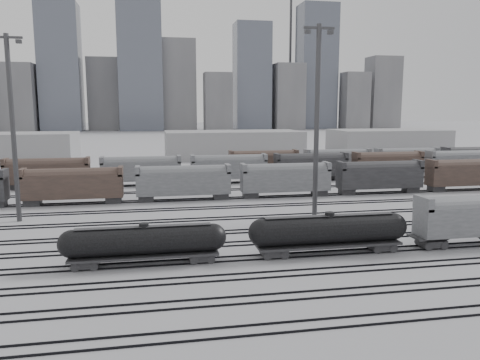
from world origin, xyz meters
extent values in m
plane|color=silver|center=(0.00, 0.00, 0.00)|extent=(900.00, 900.00, 0.00)
cube|color=black|center=(0.00, -14.72, 0.08)|extent=(220.00, 0.07, 0.16)
cube|color=black|center=(0.00, -13.28, 0.08)|extent=(220.00, 0.07, 0.16)
cube|color=black|center=(0.00, -9.72, 0.08)|extent=(220.00, 0.07, 0.16)
cube|color=black|center=(0.00, -8.28, 0.08)|extent=(220.00, 0.07, 0.16)
cube|color=black|center=(0.00, -4.72, 0.08)|extent=(220.00, 0.07, 0.16)
cube|color=black|center=(0.00, -3.28, 0.08)|extent=(220.00, 0.07, 0.16)
cube|color=black|center=(0.00, 0.28, 0.08)|extent=(220.00, 0.07, 0.16)
cube|color=black|center=(0.00, 1.72, 0.08)|extent=(220.00, 0.07, 0.16)
cube|color=black|center=(0.00, 5.28, 0.08)|extent=(220.00, 0.07, 0.16)
cube|color=black|center=(0.00, 6.72, 0.08)|extent=(220.00, 0.07, 0.16)
cube|color=black|center=(0.00, 10.28, 0.08)|extent=(220.00, 0.07, 0.16)
cube|color=black|center=(0.00, 11.72, 0.08)|extent=(220.00, 0.07, 0.16)
cube|color=black|center=(0.00, 17.28, 0.08)|extent=(220.00, 0.07, 0.16)
cube|color=black|center=(0.00, 18.72, 0.08)|extent=(220.00, 0.07, 0.16)
cube|color=black|center=(0.00, 24.28, 0.08)|extent=(220.00, 0.07, 0.16)
cube|color=black|center=(0.00, 25.72, 0.08)|extent=(220.00, 0.07, 0.16)
cube|color=black|center=(0.00, 31.28, 0.08)|extent=(220.00, 0.07, 0.16)
cube|color=black|center=(0.00, 32.72, 0.08)|extent=(220.00, 0.07, 0.16)
cube|color=black|center=(0.00, 39.28, 0.08)|extent=(220.00, 0.07, 0.16)
cube|color=black|center=(0.00, 40.72, 0.08)|extent=(220.00, 0.07, 0.16)
cube|color=black|center=(0.00, 47.28, 0.08)|extent=(220.00, 0.07, 0.16)
cube|color=black|center=(0.00, 48.72, 0.08)|extent=(220.00, 0.07, 0.16)
cube|color=black|center=(0.00, 55.28, 0.08)|extent=(220.00, 0.07, 0.16)
cube|color=black|center=(0.00, 56.72, 0.08)|extent=(220.00, 0.07, 0.16)
cube|color=#242426|center=(-20.18, 1.00, 0.49)|extent=(2.34, 1.89, 0.63)
cube|color=#242426|center=(-9.39, 1.00, 0.49)|extent=(2.34, 1.89, 0.63)
cube|color=#242426|center=(-14.79, 1.00, 0.94)|extent=(13.94, 2.43, 0.22)
cylinder|color=black|center=(-14.79, 1.00, 2.38)|extent=(13.04, 2.61, 2.61)
sphere|color=black|center=(-21.31, 1.00, 2.38)|extent=(2.61, 2.61, 2.61)
sphere|color=black|center=(-8.27, 1.00, 2.38)|extent=(2.61, 2.61, 2.61)
cylinder|color=black|center=(-14.79, 1.00, 3.82)|extent=(0.90, 0.90, 0.45)
cube|color=#242426|center=(-14.79, 1.00, 3.73)|extent=(12.59, 0.81, 0.05)
cube|color=#242426|center=(-2.16, 1.00, 0.53)|extent=(2.51, 2.02, 0.67)
cube|color=#242426|center=(9.41, 1.00, 0.53)|extent=(2.51, 2.02, 0.67)
cube|color=#242426|center=(3.63, 1.00, 1.01)|extent=(14.94, 2.60, 0.24)
cylinder|color=black|center=(3.63, 1.00, 2.55)|extent=(13.98, 2.80, 2.80)
sphere|color=black|center=(-3.36, 1.00, 2.55)|extent=(2.80, 2.80, 2.80)
sphere|color=black|center=(10.62, 1.00, 2.55)|extent=(2.80, 2.80, 2.80)
cylinder|color=black|center=(3.63, 1.00, 4.10)|extent=(0.96, 0.96, 0.48)
cube|color=#242426|center=(3.63, 1.00, 4.00)|extent=(13.50, 0.87, 0.06)
cube|color=#242426|center=(15.17, 1.00, 0.55)|extent=(2.59, 2.09, 0.70)
cube|color=gray|center=(13.98, 1.00, 4.87)|extent=(0.70, 2.98, 1.39)
cylinder|color=#3A3A3D|center=(-31.25, 21.67, 11.95)|extent=(0.61, 0.61, 23.90)
cube|color=#3A3A3D|center=(-31.25, 21.67, 23.42)|extent=(3.82, 0.29, 0.29)
cube|color=#3A3A3D|center=(-29.81, 21.67, 22.95)|extent=(0.67, 0.48, 0.48)
cylinder|color=#3A3A3D|center=(7.31, 15.61, 12.62)|extent=(0.65, 0.65, 25.23)
cube|color=#3A3A3D|center=(7.31, 15.61, 24.73)|extent=(4.04, 0.30, 0.30)
cube|color=#3A3A3D|center=(5.79, 15.61, 24.22)|extent=(0.71, 0.50, 0.50)
cube|color=#3A3A3D|center=(8.82, 15.61, 24.22)|extent=(0.71, 0.50, 0.50)
cube|color=brown|center=(-26.00, 32.00, 2.80)|extent=(15.00, 3.00, 5.60)
cube|color=gray|center=(-9.00, 32.00, 2.80)|extent=(15.00, 3.00, 5.60)
cube|color=gray|center=(8.00, 32.00, 2.80)|extent=(15.00, 3.00, 5.60)
cube|color=#242426|center=(25.00, 32.00, 2.80)|extent=(15.00, 3.00, 5.60)
cube|color=brown|center=(42.00, 32.00, 2.80)|extent=(15.00, 3.00, 5.60)
cube|color=brown|center=(-33.00, 48.00, 2.80)|extent=(15.00, 3.00, 5.60)
cube|color=gray|center=(-16.00, 48.00, 2.80)|extent=(15.00, 3.00, 5.60)
cube|color=gray|center=(1.00, 48.00, 2.80)|extent=(15.00, 3.00, 5.60)
cube|color=#242426|center=(18.00, 48.00, 2.80)|extent=(15.00, 3.00, 5.60)
cube|color=brown|center=(35.00, 48.00, 2.80)|extent=(15.00, 3.00, 5.60)
cube|color=gray|center=(52.00, 48.00, 2.80)|extent=(15.00, 3.00, 5.60)
cube|color=brown|center=(10.00, 56.00, 2.80)|extent=(15.00, 3.00, 5.60)
cube|color=gray|center=(27.00, 56.00, 2.80)|extent=(15.00, 3.00, 5.60)
cube|color=gray|center=(44.00, 56.00, 2.80)|extent=(15.00, 3.00, 5.60)
cube|color=#242426|center=(61.00, 56.00, 2.80)|extent=(15.00, 3.00, 5.60)
cube|color=gray|center=(10.00, 95.00, 4.00)|extent=(40.00, 18.00, 8.00)
cube|color=gray|center=(60.00, 95.00, 4.00)|extent=(35.00, 18.00, 8.00)
cube|color=gray|center=(-95.00, 280.00, 21.00)|extent=(22.00, 17.60, 42.00)
cube|color=slate|center=(-70.00, 280.00, 40.00)|extent=(25.00, 20.00, 80.00)
cube|color=gray|center=(-45.00, 280.00, 24.00)|extent=(20.00, 16.00, 48.00)
cube|color=slate|center=(-20.00, 280.00, 47.50)|extent=(28.00, 22.40, 95.00)
cube|color=gray|center=(5.00, 280.00, 30.00)|extent=(22.00, 17.60, 60.00)
cube|color=gray|center=(30.00, 280.00, 19.00)|extent=(18.00, 14.40, 38.00)
cube|color=slate|center=(55.00, 280.00, 36.00)|extent=(24.00, 19.20, 72.00)
cube|color=gray|center=(80.00, 280.00, 22.50)|extent=(20.00, 16.00, 45.00)
cube|color=slate|center=(105.00, 280.00, 44.00)|extent=(26.00, 20.80, 88.00)
cube|color=gray|center=(130.00, 280.00, 20.00)|extent=(18.00, 14.40, 40.00)
cube|color=gray|center=(155.00, 280.00, 26.00)|extent=(22.00, 17.60, 52.00)
cylinder|color=#3A3A3D|center=(-30.00, 305.00, 50.00)|extent=(1.80, 1.80, 100.00)
cylinder|color=#3A3A3D|center=(90.00, 305.00, 50.00)|extent=(1.80, 1.80, 100.00)
camera|label=1|loc=(-13.79, -42.60, 14.70)|focal=35.00mm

